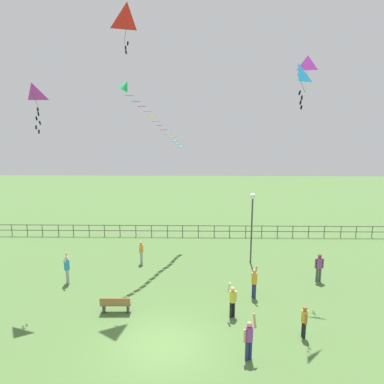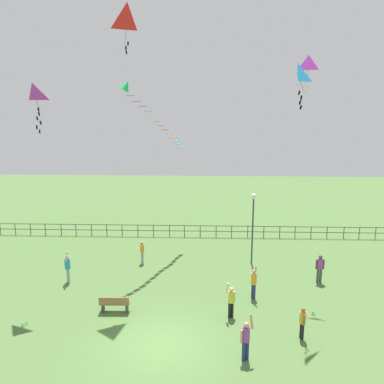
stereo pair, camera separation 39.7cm
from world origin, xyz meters
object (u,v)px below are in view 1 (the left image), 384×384
(kite_1, at_px, (33,95))
(streamer_kite, at_px, (132,93))
(person_6, at_px, (141,251))
(person_2, at_px, (232,299))
(lamppost, at_px, (252,213))
(person_0, at_px, (319,266))
(person_3, at_px, (249,337))
(person_7, at_px, (254,281))
(park_bench, at_px, (116,304))
(person_1, at_px, (304,320))
(person_4, at_px, (67,267))
(kite_2, at_px, (298,75))
(kite_0, at_px, (128,17))
(kite_3, at_px, (307,66))

(kite_1, height_order, streamer_kite, streamer_kite)
(person_6, bearing_deg, person_2, -50.25)
(lamppost, xyz_separation_m, person_0, (3.60, -2.69, -2.39))
(person_3, height_order, person_6, person_3)
(kite_1, xyz_separation_m, streamer_kite, (4.27, 3.74, 0.14))
(person_7, relative_size, streamer_kite, 0.35)
(park_bench, xyz_separation_m, person_6, (0.41, 6.12, 0.40))
(person_0, distance_m, person_2, 6.66)
(person_1, xyz_separation_m, person_6, (-8.37, 8.08, -0.01))
(person_3, height_order, person_4, person_3)
(person_2, relative_size, kite_2, 0.91)
(kite_2, bearing_deg, lamppost, 102.54)
(park_bench, distance_m, kite_0, 14.33)
(person_2, xyz_separation_m, person_4, (-9.20, 3.50, 0.06))
(lamppost, relative_size, person_3, 2.34)
(person_2, height_order, kite_1, kite_1)
(kite_2, bearing_deg, kite_0, 165.27)
(person_7, xyz_separation_m, kite_1, (-11.15, 0.40, 9.63))
(park_bench, bearing_deg, kite_2, 8.31)
(lamppost, height_order, streamer_kite, streamer_kite)
(person_6, bearing_deg, person_7, -33.85)
(person_0, bearing_deg, park_bench, -161.77)
(person_0, bearing_deg, person_2, -143.48)
(person_4, xyz_separation_m, kite_2, (12.09, -1.93, 10.46))
(lamppost, bearing_deg, person_4, -163.92)
(lamppost, relative_size, person_7, 2.42)
(park_bench, bearing_deg, streamer_kite, 88.00)
(person_2, relative_size, kite_3, 0.95)
(person_0, distance_m, kite_3, 11.28)
(person_4, distance_m, person_6, 4.85)
(kite_2, height_order, streamer_kite, kite_2)
(kite_2, height_order, kite_3, kite_3)
(kite_2, distance_m, streamer_kite, 9.61)
(streamer_kite, bearing_deg, person_1, -42.05)
(streamer_kite, bearing_deg, kite_1, -138.81)
(kite_0, height_order, streamer_kite, kite_0)
(person_3, height_order, kite_3, kite_3)
(person_0, xyz_separation_m, kite_0, (-10.60, -0.26, 13.39))
(person_0, height_order, kite_2, kite_2)
(person_6, bearing_deg, kite_1, -137.74)
(kite_2, bearing_deg, kite_3, 68.65)
(person_6, bearing_deg, kite_0, -88.02)
(person_0, xyz_separation_m, streamer_kite, (-10.91, 2.13, 9.76))
(person_3, xyz_separation_m, person_4, (-9.59, 6.72, -0.01))
(kite_2, xyz_separation_m, streamer_kite, (-8.44, 4.52, -0.72))
(lamppost, height_order, park_bench, lamppost)
(person_0, xyz_separation_m, kite_3, (-1.16, 0.94, 11.18))
(person_2, distance_m, kite_0, 14.90)
(park_bench, relative_size, person_0, 0.88)
(person_1, xyz_separation_m, kite_2, (-0.14, 3.22, 10.58))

